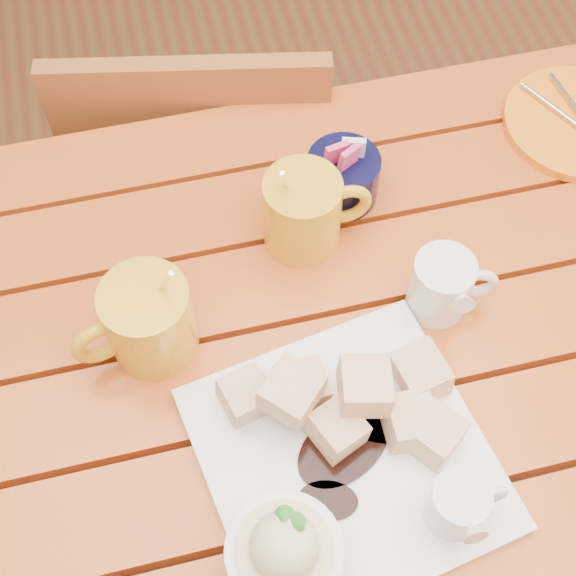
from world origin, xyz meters
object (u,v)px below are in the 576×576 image
object	(u,v)px
coffee_mug_left	(147,321)
chair_far	(208,178)
table	(312,402)
dessert_plate	(337,474)
coffee_mug_right	(305,211)

from	to	relation	value
coffee_mug_left	chair_far	world-z (taller)	coffee_mug_left
table	coffee_mug_left	size ratio (longest dim) A/B	7.60
dessert_plate	coffee_mug_left	xyz separation A→B (m)	(-0.15, 0.20, 0.02)
coffee_mug_right	coffee_mug_left	bearing A→B (deg)	-152.31
dessert_plate	coffee_mug_right	distance (m)	0.30
dessert_plate	coffee_mug_right	size ratio (longest dim) A/B	2.13
table	coffee_mug_left	distance (m)	0.24
coffee_mug_left	coffee_mug_right	bearing A→B (deg)	13.22
dessert_plate	coffee_mug_left	world-z (taller)	coffee_mug_left
dessert_plate	coffee_mug_left	size ratio (longest dim) A/B	2.03
table	coffee_mug_left	bearing A→B (deg)	158.70
dessert_plate	coffee_mug_left	distance (m)	0.25
coffee_mug_right	table	bearing A→B (deg)	-99.72
chair_far	table	bearing A→B (deg)	106.64
coffee_mug_left	chair_far	bearing A→B (deg)	61.23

